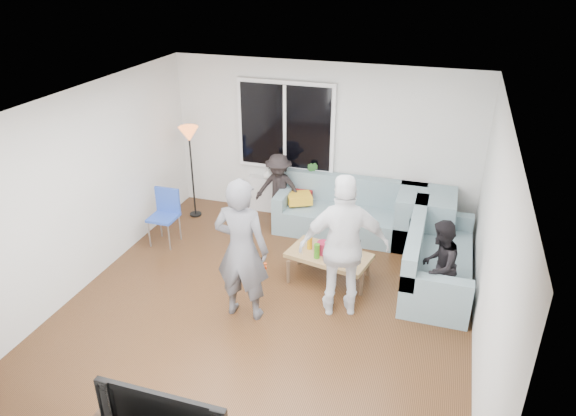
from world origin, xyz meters
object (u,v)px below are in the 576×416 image
(side_chair, at_px, (163,218))
(player_left, at_px, (242,250))
(floor_lamp, at_px, (192,173))
(spectator_back, at_px, (279,189))
(player_right, at_px, (344,247))
(spectator_right, at_px, (439,266))
(coffee_table, at_px, (329,266))
(television, at_px, (170,413))
(sofa_back_section, at_px, (349,209))
(sofa_right_section, at_px, (439,254))

(side_chair, xyz_separation_m, player_left, (1.82, -1.28, 0.48))
(floor_lamp, bearing_deg, spectator_back, 7.18)
(player_right, height_order, spectator_right, player_right)
(coffee_table, distance_m, side_chair, 2.66)
(player_right, relative_size, spectator_back, 1.53)
(floor_lamp, distance_m, spectator_back, 1.47)
(side_chair, relative_size, television, 0.78)
(sofa_back_section, relative_size, side_chair, 2.67)
(sofa_right_section, bearing_deg, sofa_back_section, 55.45)
(sofa_back_section, bearing_deg, floor_lamp, -176.67)
(coffee_table, relative_size, spectator_right, 0.91)
(coffee_table, xyz_separation_m, side_chair, (-2.64, 0.22, 0.23))
(player_left, bearing_deg, floor_lamp, -52.51)
(sofa_right_section, relative_size, player_left, 1.10)
(spectator_right, bearing_deg, player_left, -54.54)
(player_left, distance_m, spectator_right, 2.43)
(sofa_back_section, distance_m, coffee_table, 1.40)
(player_right, bearing_deg, floor_lamp, -50.54)
(spectator_back, bearing_deg, player_right, -53.76)
(sofa_right_section, relative_size, television, 1.80)
(floor_lamp, relative_size, spectator_right, 1.29)
(sofa_right_section, xyz_separation_m, spectator_right, (0.00, -0.60, 0.18))
(player_left, height_order, television, player_left)
(spectator_right, bearing_deg, floor_lamp, -95.04)
(coffee_table, relative_size, side_chair, 1.28)
(sofa_right_section, distance_m, coffee_table, 1.50)
(sofa_back_section, distance_m, floor_lamp, 2.66)
(coffee_table, relative_size, player_left, 0.60)
(sofa_right_section, distance_m, side_chair, 4.07)
(spectator_back, relative_size, television, 1.08)
(coffee_table, bearing_deg, television, -98.47)
(spectator_back, height_order, television, spectator_back)
(coffee_table, bearing_deg, side_chair, 175.32)
(side_chair, height_order, floor_lamp, floor_lamp)
(coffee_table, bearing_deg, spectator_back, 130.08)
(sofa_right_section, height_order, spectator_back, spectator_back)
(sofa_right_section, xyz_separation_m, spectator_back, (-2.62, 1.02, 0.18))
(spectator_back, bearing_deg, spectator_right, -31.74)
(sofa_back_section, xyz_separation_m, player_right, (0.34, -2.03, 0.49))
(sofa_right_section, xyz_separation_m, floor_lamp, (-4.07, 0.84, 0.36))
(coffee_table, bearing_deg, sofa_back_section, 90.59)
(sofa_back_section, bearing_deg, player_right, -80.62)
(player_left, bearing_deg, player_right, -160.62)
(player_right, bearing_deg, player_left, 2.12)
(sofa_right_section, xyz_separation_m, player_right, (-1.11, -1.04, 0.49))
(spectator_right, distance_m, television, 3.73)
(player_left, distance_m, player_right, 1.22)
(floor_lamp, distance_m, television, 5.09)
(coffee_table, relative_size, television, 0.99)
(coffee_table, bearing_deg, player_left, -127.51)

